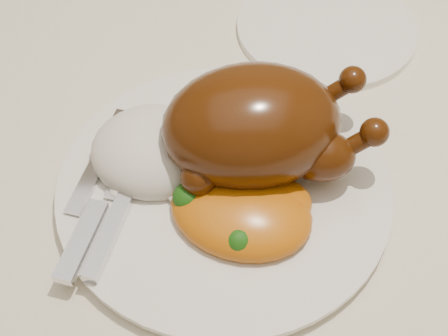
{
  "coord_description": "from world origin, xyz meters",
  "views": [
    {
      "loc": [
        0.04,
        -0.47,
        1.21
      ],
      "look_at": [
        0.03,
        -0.15,
        0.8
      ],
      "focal_mm": 50.0,
      "sensor_mm": 36.0,
      "label": 1
    }
  ],
  "objects_px": {
    "dining_table": "(204,136)",
    "dinner_plate": "(224,187)",
    "roast_chicken": "(257,125)",
    "side_plate": "(326,27)"
  },
  "relations": [
    {
      "from": "side_plate",
      "to": "roast_chicken",
      "type": "height_order",
      "value": "roast_chicken"
    },
    {
      "from": "dining_table",
      "to": "side_plate",
      "type": "distance_m",
      "value": 0.18
    },
    {
      "from": "dining_table",
      "to": "side_plate",
      "type": "xyz_separation_m",
      "value": [
        0.13,
        0.07,
        0.11
      ]
    },
    {
      "from": "dining_table",
      "to": "roast_chicken",
      "type": "relative_size",
      "value": 8.22
    },
    {
      "from": "dining_table",
      "to": "roast_chicken",
      "type": "bearing_deg",
      "value": -66.71
    },
    {
      "from": "dining_table",
      "to": "roast_chicken",
      "type": "distance_m",
      "value": 0.21
    },
    {
      "from": "dinner_plate",
      "to": "dining_table",
      "type": "bearing_deg",
      "value": 100.56
    },
    {
      "from": "dinner_plate",
      "to": "roast_chicken",
      "type": "height_order",
      "value": "roast_chicken"
    },
    {
      "from": "side_plate",
      "to": "roast_chicken",
      "type": "relative_size",
      "value": 0.99
    },
    {
      "from": "dining_table",
      "to": "dinner_plate",
      "type": "xyz_separation_m",
      "value": [
        0.03,
        -0.15,
        0.11
      ]
    }
  ]
}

